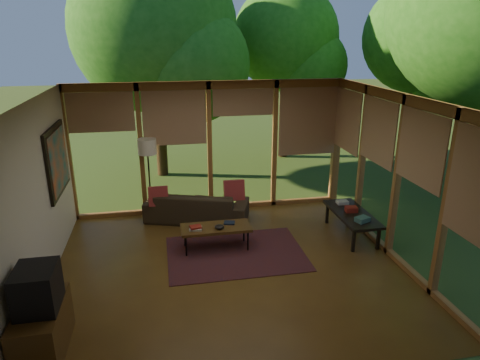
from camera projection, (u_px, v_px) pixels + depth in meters
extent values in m
plane|color=brown|center=(230.00, 268.00, 6.87)|extent=(5.50, 5.50, 0.00)
plane|color=silver|center=(229.00, 99.00, 6.00)|extent=(5.50, 5.50, 0.00)
cube|color=beige|center=(35.00, 202.00, 5.95)|extent=(0.04, 5.00, 2.70)
cube|color=beige|center=(272.00, 277.00, 4.11)|extent=(5.50, 0.04, 2.70)
cube|color=#9C6630|center=(210.00, 148.00, 8.76)|extent=(5.50, 0.12, 2.70)
cube|color=#9C6630|center=(397.00, 178.00, 6.92)|extent=(0.12, 5.00, 2.70)
plane|color=#37521E|center=(409.00, 136.00, 15.73)|extent=(40.00, 40.00, 0.00)
cylinder|color=#372614|center=(158.00, 84.00, 10.76)|extent=(0.28, 0.28, 4.72)
sphere|color=#1C5A14|center=(154.00, 29.00, 10.34)|extent=(4.03, 4.03, 4.03)
cylinder|color=#372614|center=(284.00, 82.00, 12.55)|extent=(0.28, 0.28, 4.45)
sphere|color=#1C5A14|center=(286.00, 38.00, 12.15)|extent=(3.01, 3.01, 3.01)
cylinder|color=#372614|center=(479.00, 85.00, 8.46)|extent=(0.28, 0.28, 5.23)
cylinder|color=#372614|center=(413.00, 84.00, 11.89)|extent=(0.28, 0.28, 4.48)
sphere|color=#1C5A14|center=(419.00, 37.00, 11.48)|extent=(2.97, 2.97, 2.97)
cube|color=maroon|center=(236.00, 253.00, 7.32)|extent=(2.32, 1.64, 0.01)
imported|color=#34281A|center=(197.00, 206.00, 8.58)|extent=(2.17, 1.39, 0.59)
cube|color=maroon|center=(158.00, 197.00, 8.31)|extent=(0.38, 0.20, 0.40)
cube|color=maroon|center=(234.00, 191.00, 8.57)|extent=(0.41, 0.22, 0.43)
cube|color=#B3AFA2|center=(196.00, 229.00, 7.24)|extent=(0.23, 0.19, 0.03)
cube|color=maroon|center=(196.00, 227.00, 7.23)|extent=(0.21, 0.17, 0.03)
cube|color=black|center=(229.00, 223.00, 7.47)|extent=(0.22, 0.18, 0.03)
ellipsoid|color=black|center=(219.00, 227.00, 7.26)|extent=(0.16, 0.16, 0.07)
cube|color=#543616|center=(42.00, 329.00, 4.98)|extent=(0.50, 1.00, 0.60)
cube|color=black|center=(37.00, 289.00, 4.81)|extent=(0.45, 0.55, 0.50)
cube|color=#386258|center=(362.00, 219.00, 7.46)|extent=(0.28, 0.24, 0.08)
cube|color=maroon|center=(351.00, 209.00, 7.88)|extent=(0.23, 0.18, 0.10)
cube|color=#B3AFA2|center=(342.00, 202.00, 8.25)|extent=(0.22, 0.16, 0.06)
cylinder|color=black|center=(152.00, 217.00, 8.76)|extent=(0.26, 0.26, 0.03)
cylinder|color=black|center=(150.00, 181.00, 8.50)|extent=(0.03, 0.03, 1.52)
cylinder|color=beige|center=(147.00, 146.00, 8.27)|extent=(0.36, 0.36, 0.30)
cube|color=#543616|center=(216.00, 228.00, 7.36)|extent=(1.20, 0.50, 0.05)
cylinder|color=black|center=(186.00, 246.00, 7.17)|extent=(0.03, 0.03, 0.38)
cylinder|color=black|center=(248.00, 241.00, 7.36)|extent=(0.03, 0.03, 0.38)
cylinder|color=black|center=(185.00, 237.00, 7.50)|extent=(0.03, 0.03, 0.38)
cylinder|color=black|center=(244.00, 232.00, 7.69)|extent=(0.03, 0.03, 0.38)
cube|color=black|center=(352.00, 214.00, 7.85)|extent=(0.60, 1.40, 0.05)
cube|color=black|center=(353.00, 241.00, 7.33)|extent=(0.05, 0.05, 0.40)
cube|color=black|center=(378.00, 239.00, 7.41)|extent=(0.05, 0.05, 0.40)
cube|color=black|center=(327.00, 214.00, 8.45)|extent=(0.05, 0.05, 0.40)
cube|color=black|center=(349.00, 212.00, 8.53)|extent=(0.05, 0.05, 0.40)
cube|color=black|center=(57.00, 160.00, 7.19)|extent=(0.05, 1.35, 1.15)
cube|color=#18606E|center=(59.00, 160.00, 7.20)|extent=(0.02, 1.20, 1.00)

